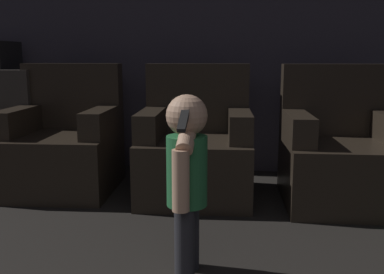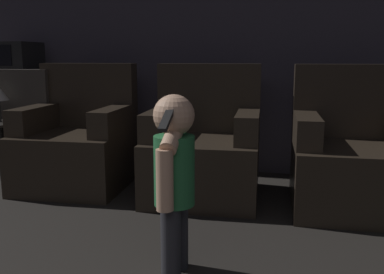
# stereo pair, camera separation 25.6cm
# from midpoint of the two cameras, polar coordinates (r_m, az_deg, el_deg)

# --- Properties ---
(wall_back) EXTENTS (8.40, 0.05, 2.60)m
(wall_back) POSITION_cam_midpoint_polar(r_m,az_deg,el_deg) (3.91, 11.09, 14.24)
(wall_back) COLOR #3D3842
(wall_back) RESTS_ON ground_plane
(armchair_left) EXTENTS (0.87, 0.87, 0.99)m
(armchair_left) POSITION_cam_midpoint_polar(r_m,az_deg,el_deg) (3.57, -12.99, -0.90)
(armchair_left) COLOR black
(armchair_left) RESTS_ON ground_plane
(armchair_middle) EXTENTS (0.88, 0.87, 0.99)m
(armchair_middle) POSITION_cam_midpoint_polar(r_m,az_deg,el_deg) (3.23, 3.91, -1.85)
(armchair_middle) COLOR black
(armchair_middle) RESTS_ON ground_plane
(armchair_right) EXTENTS (0.86, 0.86, 0.99)m
(armchair_right) POSITION_cam_midpoint_polar(r_m,az_deg,el_deg) (3.21, 22.82, -2.72)
(armchair_right) COLOR black
(armchair_right) RESTS_ON ground_plane
(person_toddler) EXTENTS (0.19, 0.34, 0.87)m
(person_toddler) POSITION_cam_midpoint_polar(r_m,az_deg,el_deg) (1.99, 1.23, -4.59)
(person_toddler) COLOR #28282D
(person_toddler) RESTS_ON ground_plane
(kitchen_counter) EXTENTS (1.38, 0.60, 0.93)m
(kitchen_counter) POSITION_cam_midpoint_polar(r_m,az_deg,el_deg) (4.45, -22.45, 2.41)
(kitchen_counter) COLOR #38332D
(kitchen_counter) RESTS_ON ground_plane
(microwave) EXTENTS (0.48, 0.36, 0.24)m
(microwave) POSITION_cam_midpoint_polar(r_m,az_deg,el_deg) (4.33, -21.38, 10.10)
(microwave) COLOR black
(microwave) RESTS_ON kitchen_counter
(side_table) EXTENTS (0.45, 0.45, 0.51)m
(side_table) POSITION_cam_midpoint_polar(r_m,az_deg,el_deg) (3.88, -22.52, 0.62)
(side_table) COLOR black
(side_table) RESTS_ON ground_plane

